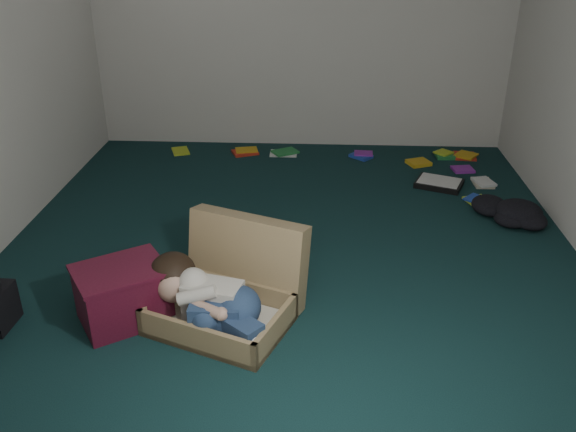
{
  "coord_description": "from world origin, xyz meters",
  "views": [
    {
      "loc": [
        0.18,
        -3.69,
        2.09
      ],
      "look_at": [
        0.0,
        -0.15,
        0.35
      ],
      "focal_mm": 38.0,
      "sensor_mm": 36.0,
      "label": 1
    }
  ],
  "objects": [
    {
      "name": "floor",
      "position": [
        0.0,
        0.0,
        0.0
      ],
      "size": [
        4.5,
        4.5,
        0.0
      ],
      "primitive_type": "plane",
      "color": "#0E2929",
      "rests_on": "ground"
    },
    {
      "name": "wall_back",
      "position": [
        0.0,
        2.25,
        1.3
      ],
      "size": [
        4.5,
        0.0,
        4.5
      ],
      "primitive_type": "plane",
      "rotation": [
        1.57,
        0.0,
        0.0
      ],
      "color": "silver",
      "rests_on": "ground"
    },
    {
      "name": "wall_front",
      "position": [
        0.0,
        -2.25,
        1.3
      ],
      "size": [
        4.5,
        0.0,
        4.5
      ],
      "primitive_type": "plane",
      "rotation": [
        -1.57,
        0.0,
        0.0
      ],
      "color": "silver",
      "rests_on": "ground"
    },
    {
      "name": "suitcase",
      "position": [
        -0.29,
        -0.75,
        0.16
      ],
      "size": [
        0.95,
        0.94,
        0.54
      ],
      "rotation": [
        0.0,
        0.0,
        -0.38
      ],
      "color": "#997F54",
      "rests_on": "floor"
    },
    {
      "name": "person",
      "position": [
        -0.41,
        -0.9,
        0.21
      ],
      "size": [
        0.72,
        0.59,
        0.34
      ],
      "rotation": [
        0.0,
        0.0,
        -0.38
      ],
      "color": "silver",
      "rests_on": "suitcase"
    },
    {
      "name": "maroon_bin",
      "position": [
        -0.9,
        -0.84,
        0.17
      ],
      "size": [
        0.62,
        0.6,
        0.34
      ],
      "rotation": [
        0.0,
        0.0,
        0.59
      ],
      "color": "#4E0F22",
      "rests_on": "floor"
    },
    {
      "name": "clothing_pile",
      "position": [
        1.63,
        0.57,
        0.08
      ],
      "size": [
        0.55,
        0.49,
        0.15
      ],
      "primitive_type": null,
      "rotation": [
        0.0,
        0.0,
        0.24
      ],
      "color": "black",
      "rests_on": "floor"
    },
    {
      "name": "paper_tray",
      "position": [
        1.24,
        1.22,
        0.03
      ],
      "size": [
        0.46,
        0.41,
        0.05
      ],
      "rotation": [
        0.0,
        0.0,
        -0.39
      ],
      "color": "black",
      "rests_on": "floor"
    },
    {
      "name": "book_scatter",
      "position": [
        0.75,
        1.71,
        0.01
      ],
      "size": [
        3.02,
        1.3,
        0.02
      ],
      "color": "#B9D325",
      "rests_on": "floor"
    }
  ]
}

